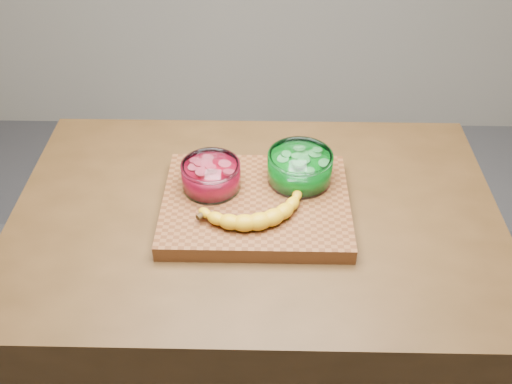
{
  "coord_description": "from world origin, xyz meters",
  "views": [
    {
      "loc": [
        0.02,
        -1.04,
        1.84
      ],
      "look_at": [
        0.0,
        0.0,
        0.96
      ],
      "focal_mm": 40.0,
      "sensor_mm": 36.0,
      "label": 1
    }
  ],
  "objects": [
    {
      "name": "bowl_red",
      "position": [
        -0.11,
        0.04,
        0.97
      ],
      "size": [
        0.14,
        0.14,
        0.07
      ],
      "color": "white",
      "rests_on": "cutting_board"
    },
    {
      "name": "banana",
      "position": [
        -0.01,
        -0.06,
        0.96
      ],
      "size": [
        0.28,
        0.16,
        0.04
      ],
      "primitive_type": null,
      "color": "gold",
      "rests_on": "cutting_board"
    },
    {
      "name": "bowl_green",
      "position": [
        0.11,
        0.08,
        0.98
      ],
      "size": [
        0.16,
        0.16,
        0.07
      ],
      "color": "white",
      "rests_on": "cutting_board"
    },
    {
      "name": "counter",
      "position": [
        0.0,
        0.0,
        0.45
      ],
      "size": [
        1.2,
        0.8,
        0.9
      ],
      "primitive_type": "cube",
      "color": "#472E15",
      "rests_on": "ground"
    },
    {
      "name": "cutting_board",
      "position": [
        0.0,
        0.0,
        0.92
      ],
      "size": [
        0.45,
        0.35,
        0.04
      ],
      "primitive_type": "cube",
      "color": "brown",
      "rests_on": "counter"
    }
  ]
}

